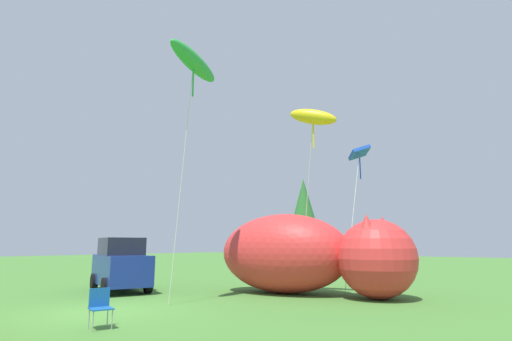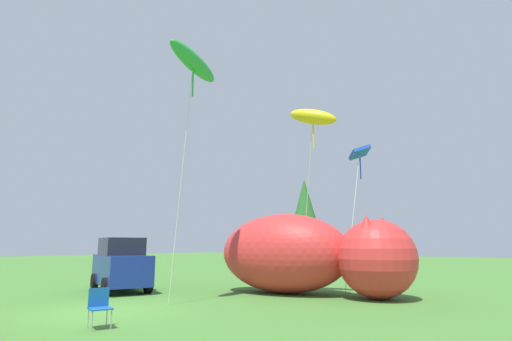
{
  "view_description": "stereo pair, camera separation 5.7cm",
  "coord_description": "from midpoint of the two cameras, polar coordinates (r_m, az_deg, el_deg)",
  "views": [
    {
      "loc": [
        11.17,
        -6.31,
        1.93
      ],
      "look_at": [
        0.84,
        5.96,
        4.89
      ],
      "focal_mm": 28.0,
      "sensor_mm": 36.0,
      "label": 1
    },
    {
      "loc": [
        11.22,
        -6.27,
        1.93
      ],
      "look_at": [
        0.84,
        5.96,
        4.89
      ],
      "focal_mm": 28.0,
      "sensor_mm": 36.0,
      "label": 2
    }
  ],
  "objects": [
    {
      "name": "ground_plane",
      "position": [
        12.99,
        -21.46,
        -18.31
      ],
      "size": [
        120.0,
        120.0,
        0.0
      ],
      "primitive_type": "plane",
      "color": "#477F33"
    },
    {
      "name": "parked_car",
      "position": [
        18.08,
        -18.82,
        -12.63
      ],
      "size": [
        4.21,
        2.82,
        2.19
      ],
      "rotation": [
        0.0,
        0.0,
        -0.33
      ],
      "color": "navy",
      "rests_on": "ground"
    },
    {
      "name": "folding_chair",
      "position": [
        10.54,
        -21.5,
        -17.39
      ],
      "size": [
        0.61,
        0.61,
        0.89
      ],
      "rotation": [
        0.0,
        0.0,
        -0.28
      ],
      "color": "#1959A5",
      "rests_on": "ground"
    },
    {
      "name": "inflatable_cat",
      "position": [
        16.1,
        7.13,
        -12.09
      ],
      "size": [
        8.0,
        4.19,
        3.14
      ],
      "rotation": [
        0.0,
        0.0,
        0.19
      ],
      "color": "red",
      "rests_on": "ground"
    },
    {
      "name": "kite_blue_box",
      "position": [
        19.91,
        14.46,
        2.2
      ],
      "size": [
        1.23,
        3.32,
        6.62
      ],
      "color": "silver",
      "rests_on": "ground"
    },
    {
      "name": "kite_yellow_hero",
      "position": [
        16.42,
        8.05,
        7.51
      ],
      "size": [
        2.16,
        1.37,
        7.59
      ],
      "color": "silver",
      "rests_on": "ground"
    },
    {
      "name": "kite_green_fish",
      "position": [
        14.94,
        -9.02,
        14.99
      ],
      "size": [
        1.24,
        2.68,
        8.94
      ],
      "color": "silver",
      "rests_on": "ground"
    },
    {
      "name": "horizon_tree_east",
      "position": [
        42.67,
        6.81,
        -5.73
      ],
      "size": [
        3.68,
        3.68,
        8.78
      ],
      "color": "brown",
      "rests_on": "ground"
    }
  ]
}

